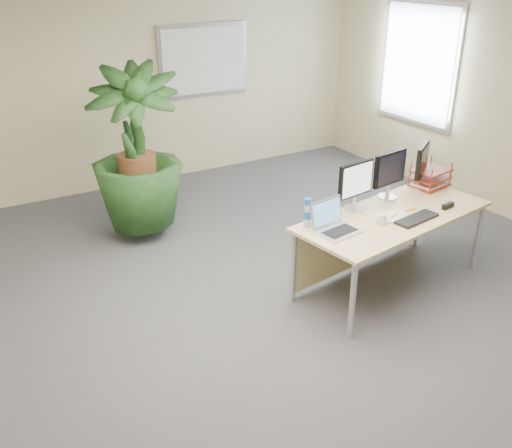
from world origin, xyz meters
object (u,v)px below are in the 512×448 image
monitor_left (356,183)px  desk (384,226)px  floor_plant (138,171)px  laptop (334,224)px  monitor_right (390,172)px

monitor_left → desk: bearing=-35.5°
floor_plant → laptop: 2.35m
floor_plant → laptop: size_ratio=3.87×
floor_plant → monitor_left: size_ratio=3.35×
monitor_left → monitor_right: size_ratio=0.98×
floor_plant → monitor_right: bearing=-45.6°
desk → monitor_right: monitor_right is taller
monitor_left → laptop: (-0.43, -0.26, -0.20)m
floor_plant → desk: bearing=-52.5°
monitor_left → laptop: bearing=-148.9°
laptop → desk: bearing=8.0°
desk → laptop: bearing=-172.0°
desk → monitor_left: 0.50m
monitor_right → desk: bearing=-135.2°
monitor_left → monitor_right: monitor_right is taller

